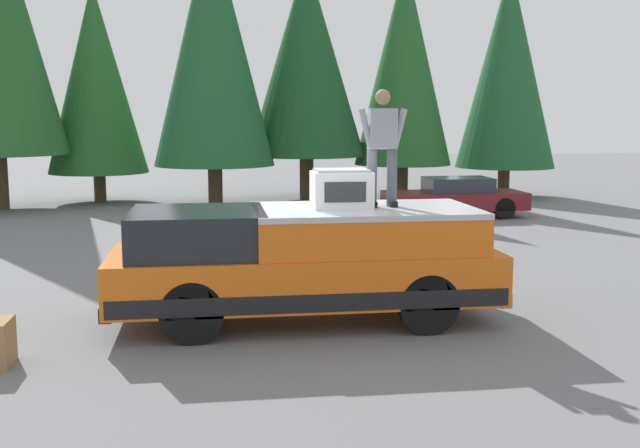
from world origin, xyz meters
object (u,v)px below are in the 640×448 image
Objects in this scene: pickup_truck at (305,262)px; compressor_unit at (341,189)px; person_on_truck_bed at (382,145)px; parked_car_maroon at (455,197)px.

compressor_unit is at bearing -88.60° from pickup_truck.
person_on_truck_bed reaches higher than parked_car_maroon.
pickup_truck is at bearing 95.11° from person_on_truck_bed.
compressor_unit is at bearing 98.30° from person_on_truck_bed.
pickup_truck is 1.18m from compressor_unit.
parked_car_maroon is (10.60, -4.64, -1.97)m from person_on_truck_bed.
parked_car_maroon is at bearing -26.17° from compressor_unit.
compressor_unit is at bearing 153.83° from parked_car_maroon.
compressor_unit reaches higher than pickup_truck.
parked_car_maroon is at bearing -23.64° from person_on_truck_bed.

